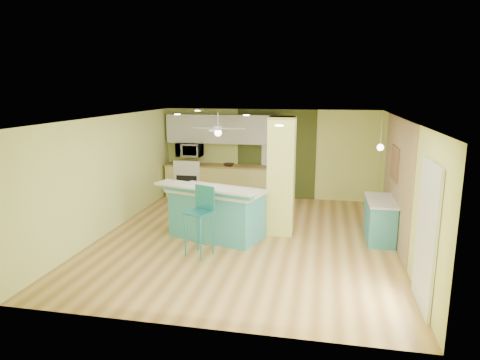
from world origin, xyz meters
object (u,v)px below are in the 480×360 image
side_counter (380,219)px  fruit_bowl (229,165)px  bar_stool (201,209)px  peninsula (216,212)px  canister (203,187)px

side_counter → fruit_bowl: 4.64m
bar_stool → side_counter: size_ratio=0.99×
side_counter → peninsula: bearing=-170.7°
side_counter → canister: bearing=-170.0°
peninsula → bar_stool: bar_stool is taller
peninsula → bar_stool: 1.03m
canister → peninsula: bearing=19.2°
side_counter → canister: 3.71m
peninsula → bar_stool: (-0.03, -0.97, 0.33)m
fruit_bowl → canister: bearing=-86.6°
side_counter → canister: size_ratio=8.25×
canister → fruit_bowl: bearing=93.4°
canister → bar_stool: bearing=-75.5°
peninsula → fruit_bowl: size_ratio=7.77×
peninsula → canister: 0.62m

